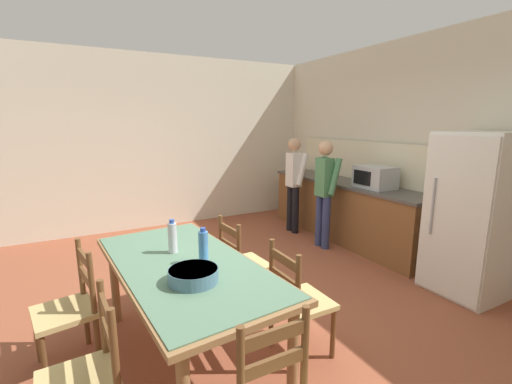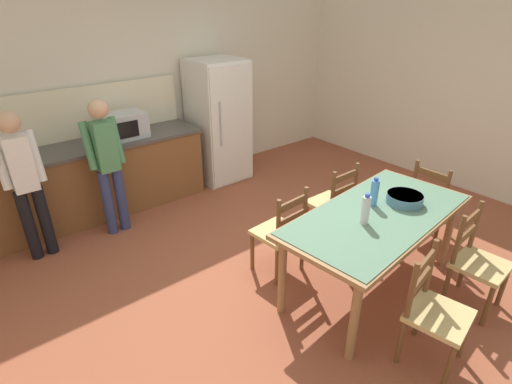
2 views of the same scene
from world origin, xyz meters
TOP-DOWN VIEW (x-y plane):
  - ground_plane at (0.00, 0.00)m, footprint 8.32×8.32m
  - wall_back at (0.00, 2.66)m, footprint 6.52×0.12m
  - wall_left at (-3.26, 0.00)m, footprint 0.12×5.20m
  - kitchen_counter at (-1.17, 2.23)m, footprint 2.97×0.66m
  - counter_splashback at (-1.17, 2.54)m, footprint 2.93×0.03m
  - refrigerator at (0.76, 2.19)m, footprint 0.70×0.73m
  - microwave at (-0.60, 2.21)m, footprint 0.50×0.39m
  - dining_table at (0.42, -0.77)m, footprint 1.95×1.08m
  - bottle_near_centre at (0.18, -0.79)m, footprint 0.07×0.07m
  - bottle_off_centre at (0.50, -0.65)m, footprint 0.07×0.07m
  - serving_bowl at (0.75, -0.80)m, footprint 0.32×0.32m
  - chair_side_far_left at (-0.08, -0.07)m, footprint 0.45×0.43m
  - chair_side_far_right at (0.76, 0.01)m, footprint 0.42×0.40m
  - chair_side_near_left at (0.07, -1.55)m, footprint 0.48×0.47m
  - chair_side_near_right at (0.91, -1.47)m, footprint 0.45×0.43m
  - person_at_sink at (-1.83, 1.71)m, footprint 0.39×0.27m
  - person_at_counter at (-1.02, 1.69)m, footprint 0.39×0.27m

SIDE VIEW (x-z plane):
  - ground_plane at x=0.00m, z-range 0.00..0.00m
  - chair_side_far_left at x=-0.08m, z-range -0.01..0.90m
  - chair_side_far_right at x=0.76m, z-range -0.01..0.90m
  - chair_side_near_left at x=0.07m, z-range -0.01..0.90m
  - chair_side_near_right at x=0.91m, z-range -0.01..0.90m
  - kitchen_counter at x=-1.17m, z-range 0.00..0.91m
  - dining_table at x=0.42m, z-range 0.31..1.10m
  - serving_bowl at x=0.75m, z-range 0.79..0.88m
  - refrigerator at x=0.76m, z-range 0.00..1.71m
  - person_at_counter at x=-1.02m, z-range 0.10..1.64m
  - person_at_sink at x=-1.83m, z-range 0.10..1.65m
  - bottle_near_centre at x=0.18m, z-range 0.78..1.05m
  - bottle_off_centre at x=0.50m, z-range 0.78..1.05m
  - microwave at x=-0.60m, z-range 0.91..1.21m
  - counter_splashback at x=-1.17m, z-range 0.91..1.51m
  - wall_back at x=0.00m, z-range 0.00..2.90m
  - wall_left at x=-3.26m, z-range 0.00..2.90m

